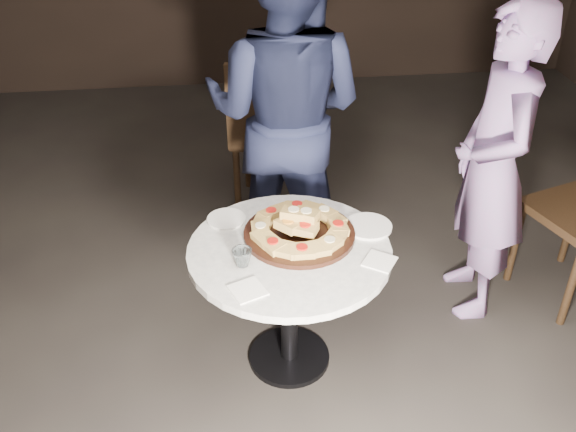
{
  "coord_description": "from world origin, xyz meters",
  "views": [
    {
      "loc": [
        -0.35,
        -2.26,
        2.25
      ],
      "look_at": [
        -0.08,
        -0.03,
        0.78
      ],
      "focal_mm": 40.0,
      "sensor_mm": 36.0,
      "label": 1
    }
  ],
  "objects_px": {
    "serving_board": "(299,234)",
    "chair_far": "(272,128)",
    "table": "(289,271)",
    "diner_navy": "(285,114)",
    "water_glass": "(242,257)",
    "focaccia_pile": "(299,226)",
    "diner_teal": "(493,168)"
  },
  "relations": [
    {
      "from": "water_glass",
      "to": "diner_navy",
      "type": "relative_size",
      "value": 0.05
    },
    {
      "from": "table",
      "to": "diner_teal",
      "type": "height_order",
      "value": "diner_teal"
    },
    {
      "from": "focaccia_pile",
      "to": "diner_teal",
      "type": "relative_size",
      "value": 0.28
    },
    {
      "from": "serving_board",
      "to": "chair_far",
      "type": "distance_m",
      "value": 1.22
    },
    {
      "from": "water_glass",
      "to": "diner_teal",
      "type": "bearing_deg",
      "value": 19.6
    },
    {
      "from": "chair_far",
      "to": "diner_navy",
      "type": "xyz_separation_m",
      "value": [
        0.02,
        -0.5,
        0.31
      ]
    },
    {
      "from": "chair_far",
      "to": "diner_teal",
      "type": "bearing_deg",
      "value": 146.96
    },
    {
      "from": "chair_far",
      "to": "diner_navy",
      "type": "height_order",
      "value": "diner_navy"
    },
    {
      "from": "table",
      "to": "diner_navy",
      "type": "height_order",
      "value": "diner_navy"
    },
    {
      "from": "focaccia_pile",
      "to": "serving_board",
      "type": "bearing_deg",
      "value": -105.12
    },
    {
      "from": "focaccia_pile",
      "to": "diner_teal",
      "type": "distance_m",
      "value": 0.99
    },
    {
      "from": "water_glass",
      "to": "diner_teal",
      "type": "distance_m",
      "value": 1.29
    },
    {
      "from": "table",
      "to": "serving_board",
      "type": "height_order",
      "value": "serving_board"
    },
    {
      "from": "diner_navy",
      "to": "diner_teal",
      "type": "xyz_separation_m",
      "value": [
        0.93,
        -0.47,
        -0.12
      ]
    },
    {
      "from": "serving_board",
      "to": "water_glass",
      "type": "bearing_deg",
      "value": -145.45
    },
    {
      "from": "table",
      "to": "chair_far",
      "type": "relative_size",
      "value": 0.88
    },
    {
      "from": "table",
      "to": "focaccia_pile",
      "type": "xyz_separation_m",
      "value": [
        0.05,
        0.08,
        0.17
      ]
    },
    {
      "from": "table",
      "to": "chair_far",
      "type": "distance_m",
      "value": 1.31
    },
    {
      "from": "serving_board",
      "to": "water_glass",
      "type": "height_order",
      "value": "water_glass"
    },
    {
      "from": "water_glass",
      "to": "diner_navy",
      "type": "xyz_separation_m",
      "value": [
        0.28,
        0.9,
        0.22
      ]
    },
    {
      "from": "water_glass",
      "to": "chair_far",
      "type": "distance_m",
      "value": 1.42
    },
    {
      "from": "serving_board",
      "to": "chair_far",
      "type": "height_order",
      "value": "chair_far"
    },
    {
      "from": "diner_teal",
      "to": "focaccia_pile",
      "type": "bearing_deg",
      "value": -70.46
    },
    {
      "from": "diner_navy",
      "to": "diner_teal",
      "type": "height_order",
      "value": "diner_navy"
    },
    {
      "from": "table",
      "to": "diner_navy",
      "type": "bearing_deg",
      "value": 84.83
    },
    {
      "from": "table",
      "to": "water_glass",
      "type": "xyz_separation_m",
      "value": [
        -0.2,
        -0.09,
        0.16
      ]
    },
    {
      "from": "serving_board",
      "to": "focaccia_pile",
      "type": "distance_m",
      "value": 0.04
    },
    {
      "from": "focaccia_pile",
      "to": "chair_far",
      "type": "bearing_deg",
      "value": 90.19
    },
    {
      "from": "serving_board",
      "to": "diner_navy",
      "type": "relative_size",
      "value": 0.27
    },
    {
      "from": "water_glass",
      "to": "table",
      "type": "bearing_deg",
      "value": 24.64
    },
    {
      "from": "serving_board",
      "to": "focaccia_pile",
      "type": "xyz_separation_m",
      "value": [
        0.0,
        0.0,
        0.04
      ]
    },
    {
      "from": "water_glass",
      "to": "chair_far",
      "type": "bearing_deg",
      "value": 79.71
    }
  ]
}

